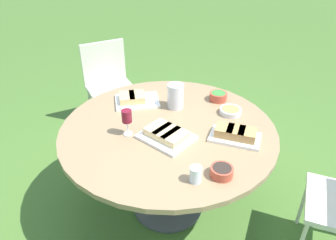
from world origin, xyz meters
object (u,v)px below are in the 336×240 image
object	(u,v)px
wine_glass	(127,117)
chair_near_right	(109,80)
dining_table	(168,139)
water_pitcher	(176,96)

from	to	relation	value
wine_glass	chair_near_right	bearing A→B (deg)	-54.82
dining_table	water_pitcher	world-z (taller)	water_pitcher
chair_near_right	dining_table	bearing A→B (deg)	137.00
chair_near_right	water_pitcher	xyz separation A→B (m)	(-0.92, 0.62, 0.30)
dining_table	chair_near_right	bearing A→B (deg)	-43.00
dining_table	wine_glass	xyz separation A→B (m)	(0.22, 0.16, 0.22)
dining_table	wine_glass	size ratio (longest dim) A/B	8.11
dining_table	water_pitcher	size ratio (longest dim) A/B	7.85
dining_table	wine_glass	distance (m)	0.35
dining_table	wine_glass	world-z (taller)	wine_glass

